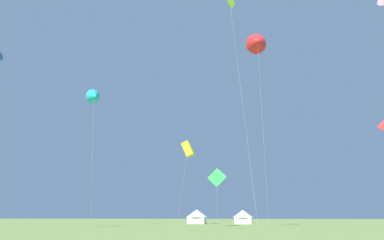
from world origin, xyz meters
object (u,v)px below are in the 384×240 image
Objects in this scene: kite_red_delta at (258,42)px; kite_yellow_box at (188,149)px; festival_tent_right at (197,216)px; kite_green_diamond at (217,178)px; kite_cyan_delta at (94,96)px; festival_tent_center at (243,216)px; kite_lime_diamond at (230,1)px.

kite_red_delta is 1.83× the size of kite_yellow_box.
kite_yellow_box is at bearing 129.02° from kite_red_delta.
kite_green_diamond is at bearing -72.71° from festival_tent_right.
kite_cyan_delta is (-19.03, -2.77, 12.85)m from kite_green_diamond.
kite_red_delta is 26.56m from kite_cyan_delta.
kite_green_diamond is at bearing -98.56° from festival_tent_center.
kite_lime_diamond is at bearing -113.83° from kite_red_delta.
festival_tent_center is (8.79, 12.02, -11.39)m from kite_yellow_box.
festival_tent_right is (12.87, 22.54, -18.28)m from kite_cyan_delta.
kite_lime_diamond is at bearing -68.00° from kite_yellow_box.
festival_tent_right is (-6.15, 19.77, -5.43)m from kite_green_diamond.
festival_tent_center is (9.13, 0.00, -0.06)m from festival_tent_right.
kite_green_diamond is (-6.67, 7.66, -17.49)m from kite_red_delta.
kite_red_delta is 22.97m from kite_yellow_box.
kite_red_delta reaches higher than festival_tent_center.
kite_red_delta reaches higher than kite_cyan_delta.
festival_tent_center is (22.00, 22.54, -18.34)m from kite_cyan_delta.
kite_cyan_delta reaches higher than kite_yellow_box.
kite_red_delta is at bearing -50.98° from kite_yellow_box.
kite_yellow_box reaches higher than kite_green_diamond.
kite_red_delta reaches higher than kite_yellow_box.
festival_tent_right reaches higher than festival_tent_center.
kite_red_delta is (3.27, 7.40, -1.91)m from kite_lime_diamond.
festival_tent_center is at bearing 53.82° from kite_yellow_box.
kite_green_diamond is at bearing 8.29° from kite_cyan_delta.
kite_green_diamond is 1.98× the size of festival_tent_right.
kite_cyan_delta is at bearing -141.48° from kite_yellow_box.
kite_lime_diamond is 26.40m from kite_cyan_delta.
kite_green_diamond is 0.59× the size of kite_yellow_box.
kite_lime_diamond is 6.59× the size of festival_tent_right.
festival_tent_center is at bearing 97.66° from kite_red_delta.
kite_cyan_delta is 4.97× the size of festival_tent_right.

